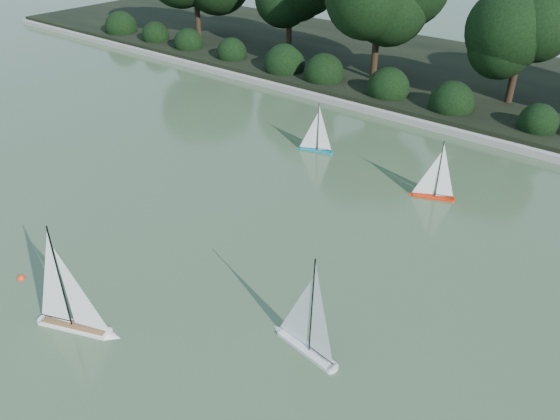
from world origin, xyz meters
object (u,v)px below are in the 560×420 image
Objects in this scene: sailboat_white_a at (302,333)px; sailboat_teal at (313,143)px; sailboat_white_b at (78,314)px; race_buoy at (21,279)px; sailboat_orange at (430,188)px.

sailboat_white_a is 6.44m from sailboat_teal.
sailboat_white_b reaches higher than sailboat_white_a.
sailboat_white_b reaches higher than sailboat_teal.
sailboat_white_a is 4.75m from race_buoy.
sailboat_white_b reaches higher than sailboat_orange.
sailboat_teal is (-3.16, 0.35, -0.01)m from sailboat_orange.
sailboat_white_b is 1.81m from race_buoy.
sailboat_orange is at bearing 71.80° from sailboat_white_b.
sailboat_orange is 10.23× the size of race_buoy.
sailboat_white_a is 0.89× the size of sailboat_white_b.
race_buoy is at bearing -159.89° from sailboat_white_a.
race_buoy is (-4.45, -1.63, -0.26)m from sailboat_white_a.
sailboat_orange is 7.71m from race_buoy.
sailboat_white_a is 1.24× the size of sailboat_orange.
sailboat_orange reaches higher than sailboat_teal.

